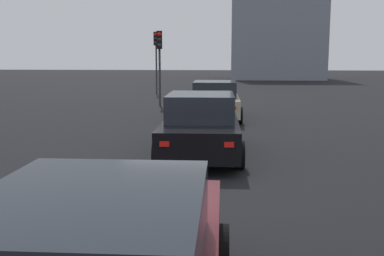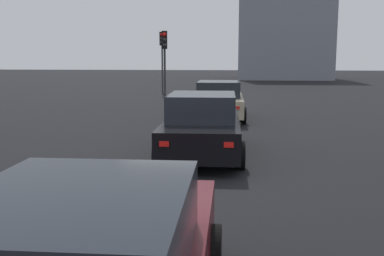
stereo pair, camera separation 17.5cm
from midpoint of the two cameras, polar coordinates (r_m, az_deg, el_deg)
ground_plane at (r=9.82m, az=0.26°, el=-6.44°), size 160.00×160.00×0.20m
car_beige_lead at (r=18.64m, az=3.62°, el=3.42°), size 4.85×2.20×1.53m
car_black_second at (r=11.63m, az=1.74°, el=0.30°), size 4.87×2.15×1.59m
traffic_light_near_left at (r=23.54m, az=-3.21°, el=9.40°), size 0.33×0.31×3.79m
traffic_light_near_right at (r=31.28m, az=-3.60°, el=9.71°), size 0.32×0.29×4.16m
building_facade_left at (r=54.39m, az=11.43°, el=11.66°), size 8.30×10.24×10.72m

